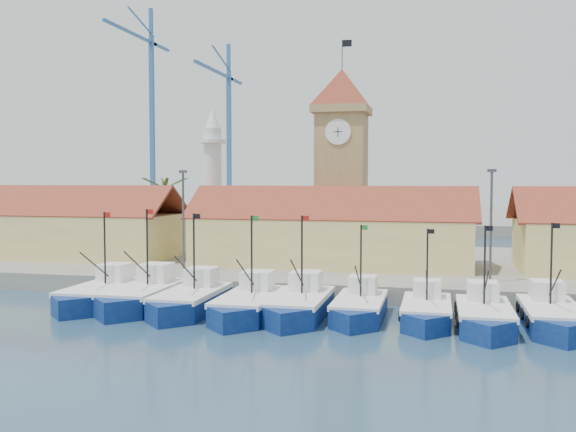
% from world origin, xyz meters
% --- Properties ---
extents(ground, '(400.00, 400.00, 0.00)m').
position_xyz_m(ground, '(0.00, 0.00, 0.00)').
color(ground, navy).
rests_on(ground, ground).
extents(quay, '(140.00, 32.00, 1.50)m').
position_xyz_m(quay, '(0.00, 24.00, 0.75)').
color(quay, gray).
rests_on(quay, ground).
extents(terminal, '(240.00, 80.00, 2.00)m').
position_xyz_m(terminal, '(0.00, 110.00, 1.00)').
color(terminal, gray).
rests_on(terminal, ground).
extents(boat_0, '(3.67, 10.04, 7.60)m').
position_xyz_m(boat_0, '(-15.20, 3.06, 0.79)').
color(boat_0, navy).
rests_on(boat_0, ground).
extents(boat_1, '(3.80, 10.42, 7.89)m').
position_xyz_m(boat_1, '(-11.64, 3.01, 0.82)').
color(boat_1, navy).
rests_on(boat_1, ground).
extents(boat_2, '(3.67, 10.06, 7.61)m').
position_xyz_m(boat_2, '(-7.60, 2.43, 0.79)').
color(boat_2, navy).
rests_on(boat_2, ground).
extents(boat_3, '(3.64, 9.98, 7.55)m').
position_xyz_m(boat_3, '(-2.99, 1.83, 0.78)').
color(boat_3, navy).
rests_on(boat_3, ground).
extents(boat_4, '(3.65, 10.00, 7.56)m').
position_xyz_m(boat_4, '(0.54, 2.44, 0.78)').
color(boat_4, navy).
rests_on(boat_4, ground).
extents(boat_5, '(3.33, 9.12, 6.90)m').
position_xyz_m(boat_5, '(4.67, 3.02, 0.71)').
color(boat_5, navy).
rests_on(boat_5, ground).
extents(boat_6, '(3.24, 8.87, 6.71)m').
position_xyz_m(boat_6, '(9.24, 2.86, 0.69)').
color(boat_6, navy).
rests_on(boat_6, ground).
extents(boat_7, '(3.42, 9.36, 7.08)m').
position_xyz_m(boat_7, '(12.93, 1.88, 0.73)').
color(boat_7, navy).
rests_on(boat_7, ground).
extents(boat_8, '(3.51, 9.62, 7.28)m').
position_xyz_m(boat_8, '(17.16, 2.70, 0.75)').
color(boat_8, navy).
rests_on(boat_8, ground).
extents(hall_left, '(31.20, 10.13, 7.61)m').
position_xyz_m(hall_left, '(-32.00, 20.00, 3.99)').
color(hall_left, '#E7DA7E').
rests_on(hall_left, quay).
extents(hall_center, '(27.04, 10.13, 7.61)m').
position_xyz_m(hall_center, '(0.00, 20.00, 3.99)').
color(hall_center, '#E7DA7E').
rests_on(hall_center, quay).
extents(clock_tower, '(5.80, 5.80, 22.70)m').
position_xyz_m(clock_tower, '(0.00, 26.00, 11.96)').
color(clock_tower, tan).
rests_on(clock_tower, quay).
extents(minaret, '(3.00, 3.00, 16.30)m').
position_xyz_m(minaret, '(-15.00, 28.00, 9.73)').
color(minaret, silver).
rests_on(minaret, quay).
extents(palm_tree, '(5.60, 5.03, 8.39)m').
position_xyz_m(palm_tree, '(-20.00, 26.00, 6.25)').
color(palm_tree, brown).
rests_on(palm_tree, quay).
extents(lamp_posts, '(80.70, 0.25, 9.03)m').
position_xyz_m(lamp_posts, '(0.50, 12.00, 6.48)').
color(lamp_posts, '#3F3F44').
rests_on(lamp_posts, quay).
extents(crane_blue_far, '(1.00, 32.36, 48.30)m').
position_xyz_m(crane_blue_far, '(-57.04, 100.78, 28.73)').
color(crane_blue_far, '#305F93').
rests_on(crane_blue_far, terminal).
extents(crane_blue_near, '(1.00, 32.30, 40.33)m').
position_xyz_m(crane_blue_near, '(-39.73, 106.60, 24.36)').
color(crane_blue_near, '#305F93').
rests_on(crane_blue_near, terminal).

